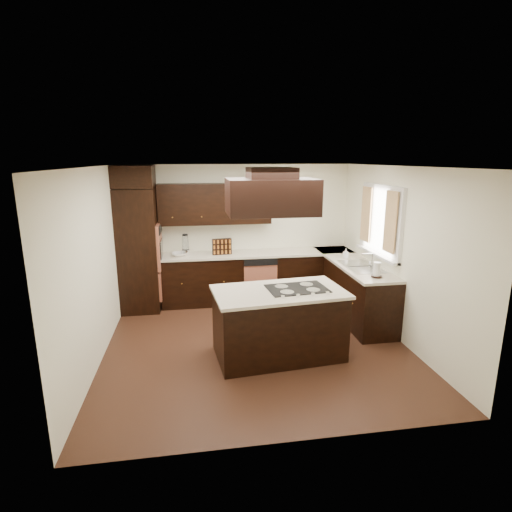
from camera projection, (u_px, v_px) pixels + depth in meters
name	position (u px, v px, depth m)	size (l,w,h in m)	color
floor	(256.00, 344.00, 5.78)	(4.20, 4.20, 0.02)	#4F2C1B
ceiling	(256.00, 166.00, 5.18)	(4.20, 4.20, 0.02)	silver
wall_back	(238.00, 232.00, 7.50)	(4.20, 0.02, 2.50)	white
wall_front	(294.00, 319.00, 3.46)	(4.20, 0.02, 2.50)	white
wall_left	(95.00, 266.00, 5.16)	(0.02, 4.20, 2.50)	white
wall_right	(399.00, 254.00, 5.80)	(0.02, 4.20, 2.50)	white
oven_column	(139.00, 250.00, 6.89)	(0.65, 0.75, 2.12)	black
wall_oven_face	(159.00, 246.00, 6.93)	(0.05, 0.62, 0.78)	#B66247
base_cabinets_back	(242.00, 278.00, 7.41)	(2.93, 0.60, 0.88)	black
base_cabinets_right	(351.00, 288.00, 6.81)	(0.60, 2.40, 0.88)	black
countertop_back	(242.00, 254.00, 7.28)	(2.93, 0.63, 0.04)	beige
countertop_right	(352.00, 262.00, 6.70)	(0.63, 2.40, 0.04)	beige
upper_cabinets	(215.00, 204.00, 7.13)	(2.00, 0.34, 0.72)	black
dishwasher_front	(261.00, 284.00, 7.18)	(0.60, 0.05, 0.72)	#B66247
window_frame	(381.00, 221.00, 6.23)	(0.06, 1.32, 1.12)	white
window_pane	(383.00, 221.00, 6.23)	(0.00, 1.20, 1.00)	white
curtain_left	(390.00, 222.00, 5.81)	(0.02, 0.34, 0.90)	beige
curtain_right	(366.00, 214.00, 6.61)	(0.02, 0.34, 0.90)	beige
sink_rim	(362.00, 266.00, 6.36)	(0.52, 0.84, 0.01)	silver
island	(279.00, 324.00, 5.34)	(1.65, 0.90, 0.88)	black
island_top	(279.00, 292.00, 5.23)	(1.71, 0.96, 0.04)	beige
cooktop	(297.00, 288.00, 5.28)	(0.78, 0.52, 0.01)	black
range_hood	(271.00, 197.00, 4.75)	(1.05, 0.72, 0.42)	black
hood_duct	(271.00, 173.00, 4.69)	(0.55, 0.50, 0.13)	black
blender_base	(186.00, 253.00, 7.10)	(0.15, 0.15, 0.10)	silver
blender_pitcher	(185.00, 243.00, 7.06)	(0.13, 0.13, 0.26)	silver
spice_rack	(222.00, 247.00, 7.15)	(0.34, 0.09, 0.29)	black
mixing_bowl	(179.00, 254.00, 7.05)	(0.25, 0.25, 0.06)	white
soap_bottle	(346.00, 253.00, 6.90)	(0.07, 0.08, 0.17)	white
paper_towel	(377.00, 270.00, 5.77)	(0.10, 0.10, 0.23)	white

